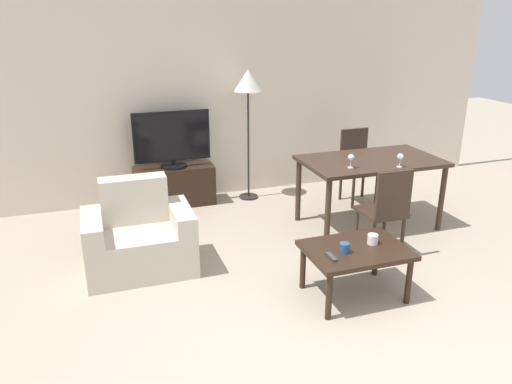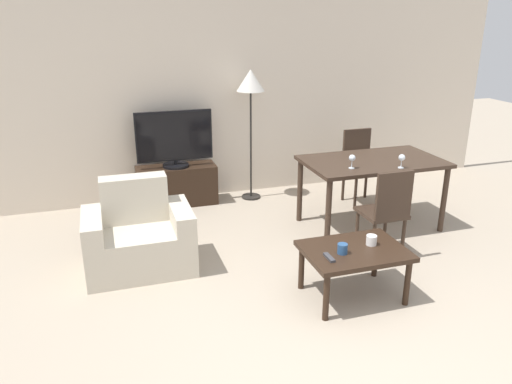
{
  "view_description": "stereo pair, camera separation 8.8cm",
  "coord_description": "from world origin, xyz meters",
  "views": [
    {
      "loc": [
        -1.62,
        -2.46,
        2.28
      ],
      "look_at": [
        -0.17,
        1.82,
        0.65
      ],
      "focal_mm": 35.0,
      "sensor_mm": 36.0,
      "label": 1
    },
    {
      "loc": [
        -1.53,
        -2.48,
        2.28
      ],
      "look_at": [
        -0.17,
        1.82,
        0.65
      ],
      "focal_mm": 35.0,
      "sensor_mm": 36.0,
      "label": 2
    }
  ],
  "objects": [
    {
      "name": "ground_plane",
      "position": [
        0.0,
        0.0,
        0.0
      ],
      "size": [
        18.0,
        18.0,
        0.0
      ],
      "primitive_type": "plane",
      "color": "tan"
    },
    {
      "name": "wall_back",
      "position": [
        0.0,
        3.67,
        1.35
      ],
      "size": [
        7.63,
        0.06,
        2.7
      ],
      "color": "beige",
      "rests_on": "ground_plane"
    },
    {
      "name": "armchair",
      "position": [
        -1.3,
        1.86,
        0.3
      ],
      "size": [
        0.97,
        0.66,
        0.84
      ],
      "color": "beige",
      "rests_on": "ground_plane"
    },
    {
      "name": "tv_stand",
      "position": [
        -0.7,
        3.42,
        0.25
      ],
      "size": [
        0.97,
        0.37,
        0.49
      ],
      "color": "black",
      "rests_on": "ground_plane"
    },
    {
      "name": "tv",
      "position": [
        -0.7,
        3.42,
        0.84
      ],
      "size": [
        0.92,
        0.32,
        0.69
      ],
      "color": "black",
      "rests_on": "tv_stand"
    },
    {
      "name": "coffee_table",
      "position": [
        0.36,
        0.8,
        0.39
      ],
      "size": [
        0.84,
        0.61,
        0.45
      ],
      "color": "black",
      "rests_on": "ground_plane"
    },
    {
      "name": "dining_table",
      "position": [
        1.25,
        2.09,
        0.69
      ],
      "size": [
        1.5,
        0.87,
        0.77
      ],
      "color": "#38281E",
      "rests_on": "ground_plane"
    },
    {
      "name": "dining_chair_near",
      "position": [
        0.98,
        1.35,
        0.51
      ],
      "size": [
        0.4,
        0.4,
        0.92
      ],
      "color": "#38281E",
      "rests_on": "ground_plane"
    },
    {
      "name": "dining_chair_far",
      "position": [
        1.51,
        2.83,
        0.51
      ],
      "size": [
        0.4,
        0.4,
        0.92
      ],
      "color": "#38281E",
      "rests_on": "ground_plane"
    },
    {
      "name": "floor_lamp",
      "position": [
        0.25,
        3.36,
        1.43
      ],
      "size": [
        0.34,
        0.34,
        1.64
      ],
      "color": "black",
      "rests_on": "ground_plane"
    },
    {
      "name": "remote_primary",
      "position": [
        0.08,
        0.71,
        0.46
      ],
      "size": [
        0.04,
        0.15,
        0.02
      ],
      "color": "#38383D",
      "rests_on": "coffee_table"
    },
    {
      "name": "cup_white_near",
      "position": [
        0.53,
        0.83,
        0.49
      ],
      "size": [
        0.09,
        0.09,
        0.08
      ],
      "color": "white",
      "rests_on": "coffee_table"
    },
    {
      "name": "cup_colored_far",
      "position": [
        0.22,
        0.76,
        0.49
      ],
      "size": [
        0.08,
        0.08,
        0.08
      ],
      "color": "navy",
      "rests_on": "coffee_table"
    },
    {
      "name": "wine_glass_left",
      "position": [
        0.87,
        1.88,
        0.88
      ],
      "size": [
        0.07,
        0.07,
        0.15
      ],
      "color": "silver",
      "rests_on": "dining_table"
    },
    {
      "name": "wine_glass_center",
      "position": [
        1.36,
        1.74,
        0.88
      ],
      "size": [
        0.07,
        0.07,
        0.15
      ],
      "color": "silver",
      "rests_on": "dining_table"
    }
  ]
}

